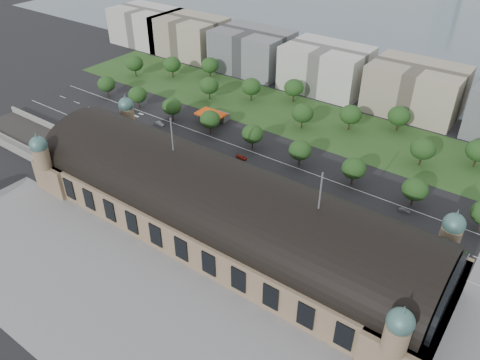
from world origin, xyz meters
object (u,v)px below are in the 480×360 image
Objects in this scene: petrol_station at (217,115)px; parked_car_0 at (119,136)px; traffic_car_6 at (445,245)px; bus_east at (294,199)px; parked_car_6 at (225,180)px; bus_west at (253,186)px; parked_car_4 at (187,171)px; parked_car_1 at (157,152)px; traffic_car_0 at (119,120)px; parked_car_2 at (154,150)px; traffic_car_1 at (160,124)px; bus_mid at (319,213)px; traffic_car_5 at (404,211)px; parked_car_5 at (212,174)px; traffic_car_3 at (242,157)px; parked_car_3 at (196,168)px.

petrol_station is 3.14× the size of parked_car_0.
traffic_car_6 is 53.52m from bus_east.
bus_west is (12.21, 2.00, 0.85)m from parked_car_6.
parked_car_4 is (45.28, -4.00, 0.03)m from parked_car_0.
parked_car_1 reaches higher than parked_car_6.
parked_car_2 reaches higher than traffic_car_0.
traffic_car_1 is at bearing 78.55° from bus_east.
parked_car_0 is at bearing 90.48° from bus_west.
traffic_car_5 is at bearing -55.37° from bus_mid.
bus_east reaches higher than traffic_car_5.
bus_mid is (29.05, 0.00, 0.03)m from bus_west.
bus_east reaches higher than parked_car_0.
bus_west is (18.86, 2.00, 0.92)m from parked_car_5.
parked_car_4 is at bearing 46.53° from parked_car_2.
traffic_car_5 is 0.77× the size of parked_car_1.
parked_car_4 reaches higher than traffic_car_6.
traffic_car_1 is at bearing 87.56° from traffic_car_3.
parked_car_4 is (22.58, -4.00, -0.05)m from parked_car_2.
bus_east is (17.58, 1.89, 0.22)m from bus_west.
traffic_car_5 is 20.06m from traffic_car_6.
parked_car_2 is 24.48m from parked_car_3.
bus_west is (74.21, 2.00, 0.86)m from parked_car_0.
parked_car_5 is at bearing 67.27° from parked_car_1.
bus_mid is at bearing -26.39° from petrol_station.
traffic_car_1 is 70.15m from bus_west.
parked_car_4 is at bearing -84.39° from traffic_car_6.
bus_east is at bearing -84.61° from traffic_car_6.
parked_car_6 is at bearing 81.81° from traffic_car_0.
parked_car_1 is 1.05× the size of parked_car_6.
traffic_car_3 is at bearing 164.07° from parked_car_6.
bus_east is (104.87, -7.51, 1.08)m from traffic_car_0.
traffic_car_1 is 86.88m from bus_east.
parked_car_0 is at bearing -122.93° from petrol_station.
parked_car_1 is 21.14m from parked_car_4.
traffic_car_6 is (17.25, -10.23, -0.01)m from traffic_car_5.
traffic_car_5 is 69.17m from parked_car_6.
parked_car_2 is 1.21× the size of parked_car_4.
parked_car_1 reaches higher than traffic_car_6.
traffic_car_0 is 0.87× the size of traffic_car_1.
petrol_station is at bearing -39.93° from traffic_car_1.
bus_mid reaches higher than traffic_car_5.
bus_mid is (45.91, -16.01, 0.90)m from traffic_car_3.
parked_car_3 is at bearing -62.51° from petrol_station.
bus_mid is (77.16, -38.28, -1.32)m from petrol_station.
bus_east is at bearing 112.73° from traffic_car_5.
parked_car_1 reaches higher than traffic_car_5.
traffic_car_6 is at bearing -88.84° from traffic_car_1.
bus_west reaches higher than parked_car_3.
traffic_car_1 is 1.03× the size of parked_car_5.
traffic_car_0 is at bearing -152.92° from parked_car_0.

